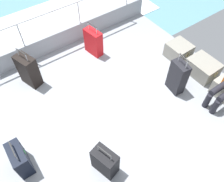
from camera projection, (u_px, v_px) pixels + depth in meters
name	position (u px, v px, depth m)	size (l,w,h in m)	color
ground_plane	(109.00, 111.00, 4.53)	(4.40, 5.20, 0.06)	gray
gunwale_port	(56.00, 42.00, 5.42)	(0.06, 5.20, 0.45)	gray
railing_port	(51.00, 21.00, 4.98)	(0.04, 4.20, 1.02)	silver
sea_wake	(36.00, 31.00, 6.58)	(12.00, 12.00, 0.01)	#598C9E
cargo_crate_0	(179.00, 51.00, 5.29)	(0.53, 0.47, 0.36)	gray
cargo_crate_1	(203.00, 68.00, 4.97)	(0.65, 0.49, 0.35)	gray
suitcase_0	(178.00, 77.00, 4.56)	(0.39, 0.26, 0.89)	black
suitcase_1	(28.00, 71.00, 4.68)	(0.48, 0.36, 0.87)	black
suitcase_2	(93.00, 42.00, 5.29)	(0.46, 0.27, 0.78)	red
suitcase_4	(20.00, 159.00, 3.63)	(0.46, 0.23, 0.63)	black
suitcase_5	(105.00, 162.00, 3.60)	(0.45, 0.33, 0.65)	black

